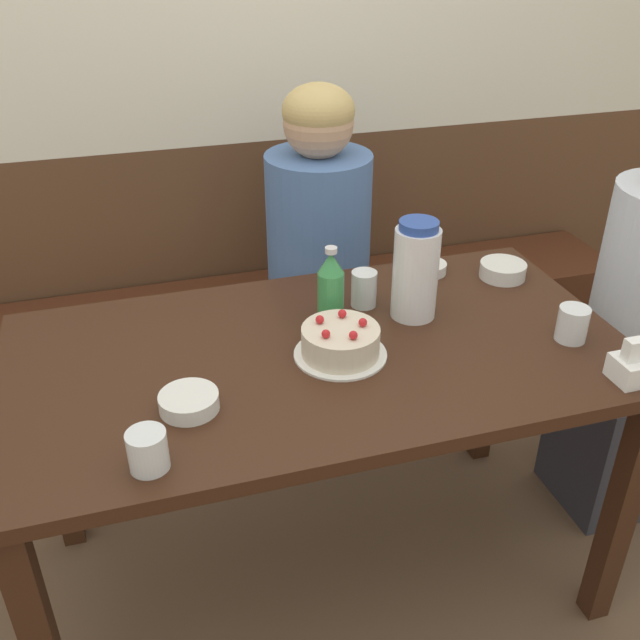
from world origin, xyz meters
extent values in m
plane|color=brown|center=(0.00, 0.00, 0.00)|extent=(12.00, 12.00, 0.00)
cube|color=brown|center=(0.00, 1.05, 0.48)|extent=(4.80, 0.04, 0.96)
cube|color=#472314|center=(0.00, 0.83, 0.24)|extent=(2.77, 0.38, 0.47)
cube|color=#381E11|center=(0.00, 0.00, 0.74)|extent=(1.45, 0.77, 0.03)
cube|color=#381E11|center=(0.68, -0.34, 0.36)|extent=(0.06, 0.06, 0.73)
cube|color=#381E11|center=(-0.68, 0.34, 0.36)|extent=(0.06, 0.06, 0.73)
cube|color=#381E11|center=(0.68, 0.34, 0.36)|extent=(0.06, 0.06, 0.73)
cylinder|color=white|center=(0.04, -0.04, 0.76)|extent=(0.22, 0.22, 0.01)
cylinder|color=beige|center=(0.04, -0.04, 0.80)|extent=(0.18, 0.18, 0.07)
sphere|color=red|center=(0.09, -0.04, 0.84)|extent=(0.02, 0.02, 0.02)
sphere|color=red|center=(0.06, 0.01, 0.84)|extent=(0.02, 0.02, 0.02)
sphere|color=red|center=(0.00, 0.00, 0.84)|extent=(0.02, 0.02, 0.02)
sphere|color=red|center=(-0.01, -0.06, 0.84)|extent=(0.02, 0.02, 0.02)
sphere|color=red|center=(0.05, -0.09, 0.84)|extent=(0.02, 0.02, 0.02)
cylinder|color=white|center=(0.27, 0.09, 0.88)|extent=(0.11, 0.11, 0.23)
cylinder|color=#28479E|center=(0.27, 0.09, 1.01)|extent=(0.10, 0.10, 0.02)
cylinder|color=#388E4C|center=(0.06, 0.12, 0.83)|extent=(0.07, 0.07, 0.14)
cone|color=#388E4C|center=(0.06, 0.12, 0.93)|extent=(0.07, 0.07, 0.05)
cylinder|color=silver|center=(0.06, 0.12, 0.96)|extent=(0.03, 0.03, 0.01)
cube|color=white|center=(0.63, -0.31, 0.79)|extent=(0.11, 0.08, 0.05)
cylinder|color=white|center=(0.41, 0.30, 0.78)|extent=(0.10, 0.10, 0.03)
cylinder|color=white|center=(-0.32, -0.14, 0.78)|extent=(0.12, 0.12, 0.04)
cylinder|color=white|center=(0.60, 0.21, 0.78)|extent=(0.13, 0.13, 0.04)
cylinder|color=silver|center=(0.59, -0.13, 0.80)|extent=(0.07, 0.07, 0.09)
cylinder|color=silver|center=(0.17, 0.17, 0.81)|extent=(0.07, 0.07, 0.09)
cylinder|color=silver|center=(-0.42, -0.30, 0.80)|extent=(0.08, 0.08, 0.08)
cube|color=#33333D|center=(0.19, 0.65, 0.23)|extent=(0.30, 0.34, 0.45)
cylinder|color=#4C70AD|center=(0.19, 0.65, 0.73)|extent=(0.33, 0.33, 0.57)
sphere|color=tan|center=(0.19, 0.65, 1.11)|extent=(0.21, 0.21, 0.21)
ellipsoid|color=tan|center=(0.19, 0.65, 1.15)|extent=(0.21, 0.21, 0.16)
cube|color=#33333D|center=(0.99, 0.04, 0.23)|extent=(0.34, 0.30, 0.45)
camera|label=1|loc=(-0.40, -1.35, 1.67)|focal=40.00mm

